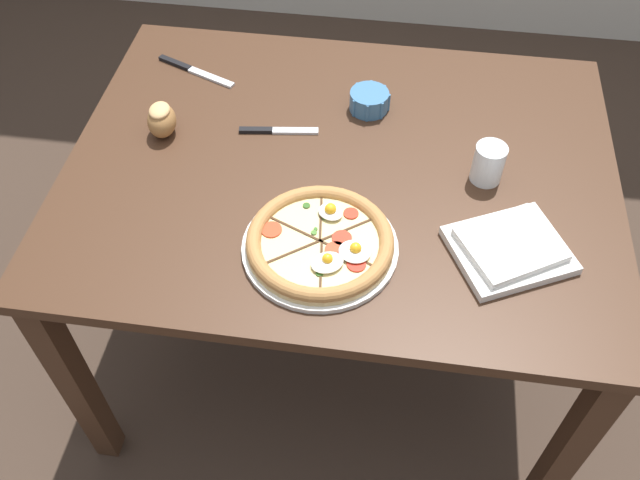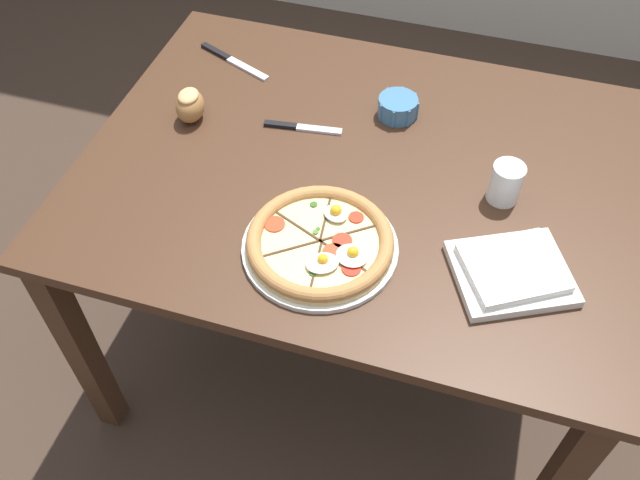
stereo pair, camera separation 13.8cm
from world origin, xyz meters
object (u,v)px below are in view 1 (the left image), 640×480
dining_table (340,193)px  knife_main (278,131)px  pizza (321,243)px  knife_spare (195,71)px  napkin_folded (509,248)px  ramekin_bowl (369,100)px  bread_piece_near (162,119)px  water_glass (488,165)px

dining_table → knife_main: knife_main is taller
pizza → knife_spare: size_ratio=1.43×
knife_main → knife_spare: 0.33m
knife_main → knife_spare: size_ratio=0.85×
napkin_folded → knife_spare: napkin_folded is taller
knife_main → dining_table: bearing=-36.0°
ramekin_bowl → bread_piece_near: size_ratio=1.07×
pizza → knife_main: bearing=113.9°
bread_piece_near → water_glass: bearing=-3.4°
ramekin_bowl → knife_spare: ramekin_bowl is taller
knife_main → napkin_folded: bearing=-36.9°
pizza → bread_piece_near: bearing=144.3°
bread_piece_near → knife_main: (0.27, 0.04, -0.04)m
ramekin_bowl → napkin_folded: (0.33, -0.42, -0.01)m
knife_spare → pizza: bearing=-30.2°
pizza → knife_main: size_ratio=1.69×
ramekin_bowl → water_glass: (0.29, -0.21, 0.01)m
pizza → bread_piece_near: 0.53m
bread_piece_near → knife_spare: bearing=87.8°
ramekin_bowl → knife_spare: bearing=169.7°
dining_table → napkin_folded: napkin_folded is taller
dining_table → napkin_folded: bearing=-29.8°
dining_table → bread_piece_near: bearing=173.9°
dining_table → knife_spare: (-0.43, 0.29, 0.10)m
napkin_folded → water_glass: bearing=101.8°
knife_main → water_glass: (0.50, -0.09, 0.04)m
napkin_folded → knife_main: bearing=150.6°
dining_table → bread_piece_near: size_ratio=13.01×
ramekin_bowl → water_glass: size_ratio=1.13×
knife_main → water_glass: 0.50m
napkin_folded → bread_piece_near: size_ratio=2.94×
dining_table → ramekin_bowl: ramekin_bowl is taller
water_glass → knife_spare: bearing=158.8°
knife_spare → dining_table: bearing=-11.7°
bread_piece_near → knife_main: bread_piece_near is taller
pizza → ramekin_bowl: pizza is taller
dining_table → ramekin_bowl: 0.25m
water_glass → bread_piece_near: bearing=176.6°
knife_spare → water_glass: size_ratio=2.47×
ramekin_bowl → knife_main: bearing=-150.5°
pizza → ramekin_bowl: size_ratio=3.11×
bread_piece_near → pizza: bearing=-35.7°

